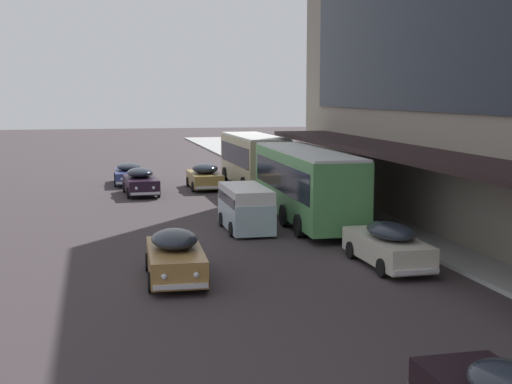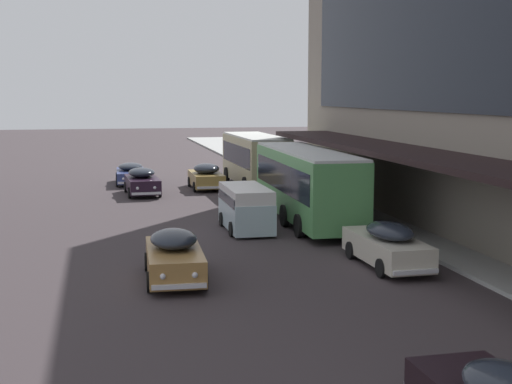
# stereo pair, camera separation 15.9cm
# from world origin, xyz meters

# --- Properties ---
(transit_bus_kerbside_front) EXTENTS (2.94, 9.19, 3.35)m
(transit_bus_kerbside_front) POSITION_xyz_m (4.19, 38.99, 1.92)
(transit_bus_kerbside_front) COLOR tan
(transit_bus_kerbside_front) RESTS_ON ground
(transit_bus_kerbside_rear) EXTENTS (2.92, 11.21, 3.42)m
(transit_bus_kerbside_rear) POSITION_xyz_m (3.74, 25.86, 1.96)
(transit_bus_kerbside_rear) COLOR #529854
(transit_bus_kerbside_rear) RESTS_ON ground
(sedan_second_near) EXTENTS (2.00, 4.57, 1.64)m
(sedan_second_near) POSITION_xyz_m (0.90, 38.62, 0.80)
(sedan_second_near) COLOR olive
(sedan_second_near) RESTS_ON ground
(sedan_second_mid) EXTENTS (2.00, 4.56, 1.62)m
(sedan_second_mid) POSITION_xyz_m (-3.44, 16.72, 0.79)
(sedan_second_mid) COLOR #A1743D
(sedan_second_mid) RESTS_ON ground
(sedan_trailing_mid) EXTENTS (2.05, 4.81, 1.40)m
(sedan_trailing_mid) POSITION_xyz_m (-3.68, 42.29, 0.71)
(sedan_trailing_mid) COLOR navy
(sedan_trailing_mid) RESTS_ON ground
(sedan_trailing_near) EXTENTS (1.83, 4.74, 1.60)m
(sedan_trailing_near) POSITION_xyz_m (4.01, 16.82, 0.79)
(sedan_trailing_near) COLOR beige
(sedan_trailing_near) RESTS_ON ground
(sedan_far_back) EXTENTS (2.06, 4.54, 1.61)m
(sedan_far_back) POSITION_xyz_m (-3.24, 36.89, 0.79)
(sedan_far_back) COLOR black
(sedan_far_back) RESTS_ON ground
(vw_van) EXTENTS (1.92, 4.56, 1.96)m
(vw_van) POSITION_xyz_m (0.55, 24.57, 1.10)
(vw_van) COLOR #A8C1CA
(vw_van) RESTS_ON ground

